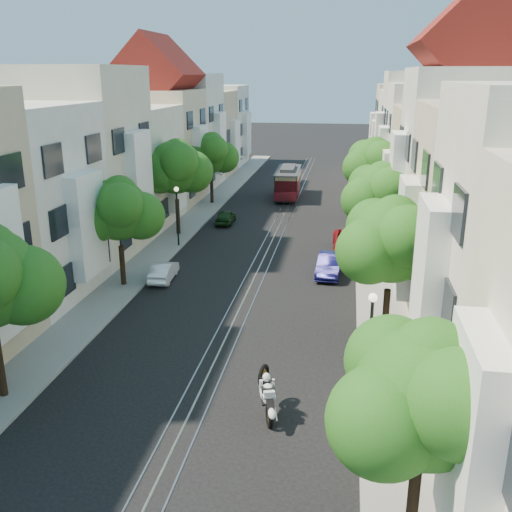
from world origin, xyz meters
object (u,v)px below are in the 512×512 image
at_px(sportbike_rider, 267,393).
at_px(parked_car_w_far, 226,217).
at_px(parked_car_w_mid, 164,271).
at_px(cable_car, 288,181).
at_px(parked_car_e_far, 350,242).
at_px(lamp_east, 371,330).
at_px(tree_w_b, 119,212).
at_px(tree_w_d, 212,154).
at_px(tree_e_a, 426,401).
at_px(tree_e_b, 393,243).
at_px(parked_car_e_mid, 329,265).
at_px(tree_w_c, 176,168).
at_px(tree_e_d, 374,163).
at_px(tree_e_c, 380,195).
at_px(lamp_west, 177,207).

height_order(sportbike_rider, parked_car_w_far, sportbike_rider).
bearing_deg(parked_car_w_mid, cable_car, -104.37).
height_order(sportbike_rider, parked_car_e_far, sportbike_rider).
xyz_separation_m(lamp_east, parked_car_w_mid, (-11.53, 11.35, -2.31)).
height_order(cable_car, parked_car_w_far, cable_car).
relative_size(tree_w_b, tree_w_d, 0.96).
bearing_deg(tree_e_a, parked_car_e_far, 93.68).
distance_m(tree_e_b, parked_car_e_mid, 10.13).
relative_size(tree_w_b, lamp_east, 1.51).
bearing_deg(tree_w_c, parked_car_w_far, 55.49).
bearing_deg(parked_car_e_far, tree_e_a, -88.49).
height_order(cable_car, parked_car_w_mid, cable_car).
relative_size(parked_car_e_far, parked_car_w_mid, 1.51).
bearing_deg(tree_w_b, tree_e_d, 49.73).
relative_size(tree_e_d, tree_w_c, 0.97).
bearing_deg(tree_w_d, parked_car_e_far, -45.98).
relative_size(tree_e_c, lamp_west, 1.57).
bearing_deg(tree_e_d, lamp_east, -92.04).
height_order(tree_w_b, parked_car_w_far, tree_w_b).
bearing_deg(parked_car_e_far, tree_w_d, 131.85).
distance_m(tree_e_a, tree_w_b, 22.28).
bearing_deg(parked_car_w_far, tree_w_d, -71.11).
bearing_deg(sportbike_rider, lamp_east, 8.18).
bearing_deg(lamp_east, tree_e_b, 79.07).
distance_m(tree_e_d, tree_w_b, 22.28).
distance_m(tree_e_c, sportbike_rider, 18.56).
height_order(sportbike_rider, cable_car, cable_car).
height_order(tree_e_d, parked_car_w_mid, tree_e_d).
bearing_deg(tree_e_c, parked_car_w_far, 142.39).
bearing_deg(lamp_west, tree_e_d, 33.50).
relative_size(tree_w_c, parked_car_e_mid, 1.81).
relative_size(tree_e_c, tree_w_c, 0.92).
distance_m(tree_e_b, sportbike_rider, 8.87).
xyz_separation_m(tree_e_c, lamp_west, (-13.56, 2.02, -1.75)).
xyz_separation_m(tree_e_a, tree_e_d, (0.00, 34.00, 0.47)).
height_order(parked_car_w_mid, parked_car_w_far, parked_car_w_far).
bearing_deg(tree_w_c, tree_e_a, -62.78).
relative_size(tree_w_b, parked_car_e_far, 1.28).
bearing_deg(tree_w_b, parked_car_w_far, 79.64).
xyz_separation_m(cable_car, parked_car_e_far, (6.10, -17.14, -0.97)).
relative_size(lamp_east, parked_car_w_far, 1.24).
bearing_deg(tree_e_d, parked_car_w_mid, -128.64).
bearing_deg(tree_w_d, tree_w_b, -90.00).
xyz_separation_m(tree_e_b, tree_e_c, (-0.00, 11.00, -0.13)).
bearing_deg(tree_e_b, tree_e_d, 90.00).
xyz_separation_m(tree_e_b, parked_car_e_far, (-1.66, 13.82, -4.05)).
bearing_deg(parked_car_w_mid, parked_car_e_mid, -169.22).
xyz_separation_m(tree_w_d, parked_car_w_mid, (1.91, -20.63, -4.06)).
xyz_separation_m(cable_car, parked_car_e_mid, (4.90, -22.14, -1.00)).
relative_size(tree_e_b, parked_car_w_mid, 2.06).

